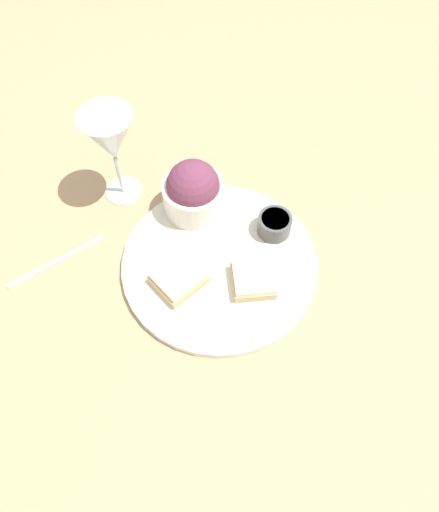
% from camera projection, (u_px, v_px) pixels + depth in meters
% --- Properties ---
extents(ground_plane, '(4.00, 4.00, 0.00)m').
position_uv_depth(ground_plane, '(220.00, 266.00, 0.88)').
color(ground_plane, tan).
extents(dinner_plate, '(0.34, 0.34, 0.01)m').
position_uv_depth(dinner_plate, '(220.00, 264.00, 0.88)').
color(dinner_plate, silver).
rests_on(dinner_plate, ground_plane).
extents(salad_bowl, '(0.11, 0.11, 0.11)m').
position_uv_depth(salad_bowl, '(194.00, 191.00, 0.89)').
color(salad_bowl, silver).
rests_on(salad_bowl, dinner_plate).
extents(sauce_ramekin, '(0.06, 0.06, 0.04)m').
position_uv_depth(sauce_ramekin, '(275.00, 224.00, 0.89)').
color(sauce_ramekin, '#4C4C4C').
rests_on(sauce_ramekin, dinner_plate).
extents(cheese_toast_near, '(0.10, 0.09, 0.03)m').
position_uv_depth(cheese_toast_near, '(179.00, 278.00, 0.84)').
color(cheese_toast_near, '#D1B27F').
rests_on(cheese_toast_near, dinner_plate).
extents(cheese_toast_far, '(0.09, 0.09, 0.03)m').
position_uv_depth(cheese_toast_far, '(253.00, 280.00, 0.84)').
color(cheese_toast_far, '#D1B27F').
rests_on(cheese_toast_far, dinner_plate).
extents(wine_glass, '(0.10, 0.10, 0.19)m').
position_uv_depth(wine_glass, '(110.00, 140.00, 0.85)').
color(wine_glass, silver).
rests_on(wine_glass, ground_plane).
extents(fork, '(0.18, 0.05, 0.01)m').
position_uv_depth(fork, '(56.00, 261.00, 0.88)').
color(fork, silver).
rests_on(fork, ground_plane).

